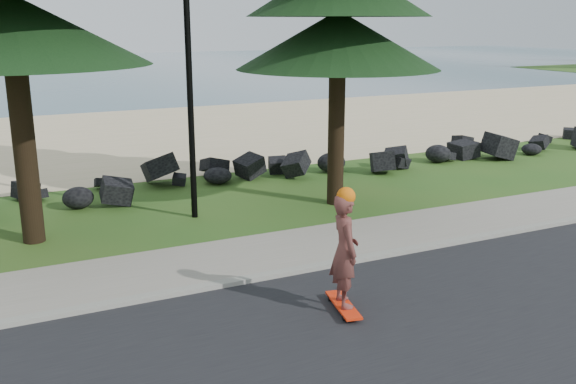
# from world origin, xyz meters

# --- Properties ---
(ground) EXTENTS (160.00, 160.00, 0.00)m
(ground) POSITION_xyz_m (0.00, 0.00, 0.00)
(ground) COLOR #27591B
(ground) RESTS_ON ground
(road) EXTENTS (160.00, 7.00, 0.02)m
(road) POSITION_xyz_m (0.00, -4.50, 0.01)
(road) COLOR black
(road) RESTS_ON ground
(kerb) EXTENTS (160.00, 0.20, 0.10)m
(kerb) POSITION_xyz_m (0.00, -0.90, 0.05)
(kerb) COLOR gray
(kerb) RESTS_ON ground
(sidewalk) EXTENTS (160.00, 2.00, 0.08)m
(sidewalk) POSITION_xyz_m (0.00, 0.20, 0.04)
(sidewalk) COLOR gray
(sidewalk) RESTS_ON ground
(beach_sand) EXTENTS (160.00, 15.00, 0.01)m
(beach_sand) POSITION_xyz_m (0.00, 14.50, 0.01)
(beach_sand) COLOR #C3B582
(beach_sand) RESTS_ON ground
(ocean) EXTENTS (160.00, 58.00, 0.01)m
(ocean) POSITION_xyz_m (0.00, 51.00, 0.00)
(ocean) COLOR #3C6473
(ocean) RESTS_ON ground
(seawall_boulders) EXTENTS (60.00, 2.40, 1.10)m
(seawall_boulders) POSITION_xyz_m (0.00, 5.60, 0.00)
(seawall_boulders) COLOR black
(seawall_boulders) RESTS_ON ground
(lamp_post) EXTENTS (0.25, 0.14, 8.14)m
(lamp_post) POSITION_xyz_m (0.00, 3.20, 4.13)
(lamp_post) COLOR black
(lamp_post) RESTS_ON ground
(skateboarder) EXTENTS (0.55, 1.10, 1.99)m
(skateboarder) POSITION_xyz_m (0.59, -2.60, 1.00)
(skateboarder) COLOR red
(skateboarder) RESTS_ON ground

